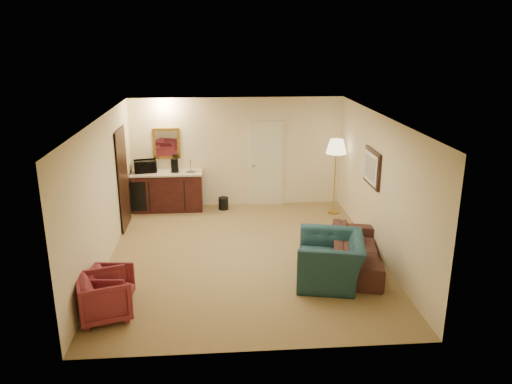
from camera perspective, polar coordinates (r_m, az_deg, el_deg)
The scene contains 12 objects.
ground at distance 9.48m, azimuth -1.30°, elevation -7.24°, with size 6.00×6.00×0.00m, color olive.
room_walls at distance 9.64m, azimuth -2.21°, elevation 4.00°, with size 5.02×6.01×2.61m.
wetbar_cabinet at distance 11.90m, azimuth -10.03°, elevation 0.09°, with size 1.64×0.58×0.92m, color #3C1513.
sofa at distance 9.07m, azimuth 11.36°, elevation -5.97°, with size 2.07×0.60×0.81m, color black.
teal_armchair at distance 8.40m, azimuth 8.56°, elevation -6.83°, with size 1.22×0.79×1.06m, color #1D4048.
rose_chair_near at distance 7.70m, azimuth -16.93°, elevation -11.17°, with size 0.71×0.67×0.74m, color maroon.
rose_chair_far at distance 8.07m, azimuth -16.32°, elevation -10.15°, with size 0.61×0.58×0.63m, color maroon.
coffee_table at distance 9.57m, azimuth 9.59°, elevation -5.73°, with size 0.79×0.54×0.46m, color black.
floor_lamp at distance 11.54m, azimuth 9.01°, elevation 1.74°, with size 0.46×0.46×1.75m, color #B0933A.
waste_bin at distance 11.88m, azimuth -3.74°, elevation -1.31°, with size 0.23×0.23×0.29m, color black.
microwave at distance 11.86m, azimuth -12.56°, elevation 3.04°, with size 0.50×0.28×0.34m, color black.
coffee_maker at distance 11.73m, azimuth -9.28°, elevation 3.01°, with size 0.17×0.17×0.32m, color black.
Camera 1 is at (-0.47, -8.60, 3.96)m, focal length 35.00 mm.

